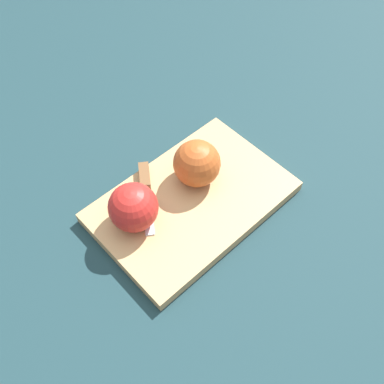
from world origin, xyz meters
TOP-DOWN VIEW (x-y plane):
  - ground_plane at (0.00, 0.00)m, footprint 4.00×4.00m
  - cutting_board at (0.00, 0.00)m, footprint 0.40×0.29m
  - apple_half_left at (-0.04, -0.02)m, footprint 0.09×0.09m
  - apple_half_right at (0.10, -0.05)m, footprint 0.09×0.09m
  - knife at (0.03, -0.09)m, footprint 0.12×0.12m

SIDE VIEW (x-z plane):
  - ground_plane at x=0.00m, z-range 0.00..0.00m
  - cutting_board at x=0.00m, z-range 0.00..0.02m
  - knife at x=0.03m, z-range 0.02..0.04m
  - apple_half_right at x=0.10m, z-range 0.02..0.11m
  - apple_half_left at x=-0.04m, z-range 0.02..0.11m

